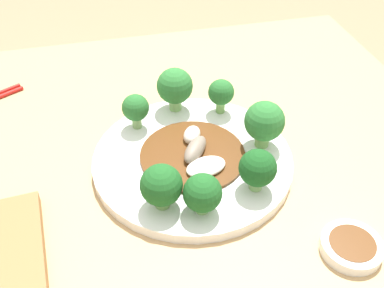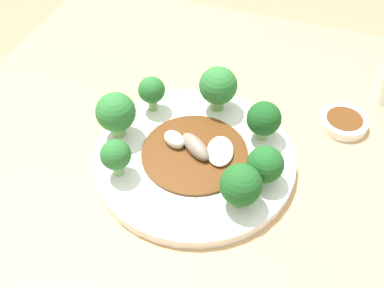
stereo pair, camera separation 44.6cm
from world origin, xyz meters
name	(u,v)px [view 1 (the left image)]	position (x,y,z in m)	size (l,w,h in m)	color
plate	(192,158)	(0.00, -0.03, 0.73)	(0.29, 0.29, 0.02)	white
broccoli_east	(175,87)	(0.12, -0.03, 0.78)	(0.06, 0.06, 0.07)	#89B76B
broccoli_southwest	(258,169)	(-0.08, -0.09, 0.77)	(0.05, 0.05, 0.06)	#89B76B
broccoli_northwest	(161,186)	(-0.08, 0.04, 0.77)	(0.06, 0.06, 0.07)	#7AAD5B
broccoli_south	(263,120)	(0.00, -0.13, 0.78)	(0.06, 0.06, 0.08)	#7AAD5B
broccoli_southeast	(221,93)	(0.10, -0.10, 0.77)	(0.04, 0.04, 0.06)	#7AAD5B
broccoli_west	(202,193)	(-0.10, -0.01, 0.77)	(0.05, 0.05, 0.06)	#89B76B
broccoli_northeast	(136,108)	(0.09, 0.04, 0.77)	(0.04, 0.04, 0.06)	#89B76B
stirfry_center	(195,153)	(0.00, -0.03, 0.74)	(0.16, 0.16, 0.02)	#5B3314
sauce_dish	(351,246)	(-0.20, -0.18, 0.73)	(0.08, 0.08, 0.02)	white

